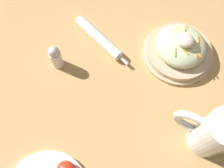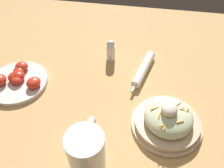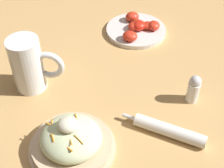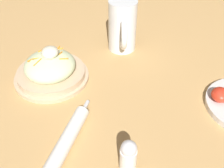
{
  "view_description": "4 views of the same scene",
  "coord_description": "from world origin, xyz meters",
  "views": [
    {
      "loc": [
        0.06,
        -0.17,
        0.68
      ],
      "look_at": [
        -0.07,
        0.04,
        0.08
      ],
      "focal_mm": 40.22,
      "sensor_mm": 36.0,
      "label": 1
    },
    {
      "loc": [
        0.45,
        0.17,
        0.6
      ],
      "look_at": [
        -0.07,
        0.08,
        0.06
      ],
      "focal_mm": 37.07,
      "sensor_mm": 36.0,
      "label": 2
    },
    {
      "loc": [
        -0.15,
        0.7,
        0.67
      ],
      "look_at": [
        -0.04,
        0.08,
        0.06
      ],
      "focal_mm": 51.63,
      "sensor_mm": 36.0,
      "label": 3
    },
    {
      "loc": [
        -0.57,
        0.06,
        0.5
      ],
      "look_at": [
        -0.06,
        0.08,
        0.06
      ],
      "focal_mm": 43.11,
      "sensor_mm": 36.0,
      "label": 4
    }
  ],
  "objects": [
    {
      "name": "salt_shaker",
      "position": [
        -0.26,
        0.04,
        0.04
      ],
      "size": [
        0.03,
        0.03,
        0.09
      ],
      "color": "white",
      "rests_on": "ground_plane"
    },
    {
      "name": "beer_mug",
      "position": [
        0.2,
        0.06,
        0.07
      ],
      "size": [
        0.15,
        0.09,
        0.17
      ],
      "color": "white",
      "rests_on": "ground_plane"
    },
    {
      "name": "napkin_roll",
      "position": [
        -0.2,
        0.18,
        0.02
      ],
      "size": [
        0.22,
        0.08,
        0.03
      ],
      "color": "white",
      "rests_on": "ground_plane"
    },
    {
      "name": "ground_plane",
      "position": [
        0.0,
        0.0,
        0.0
      ],
      "size": [
        1.43,
        1.43,
        0.0
      ],
      "primitive_type": "plane",
      "color": "tan"
    },
    {
      "name": "salad_plate",
      "position": [
        0.03,
        0.26,
        0.03
      ],
      "size": [
        0.21,
        0.21,
        0.1
      ],
      "color": "#D1B28E",
      "rests_on": "ground_plane"
    }
  ]
}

